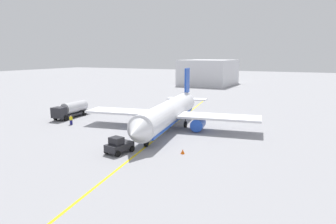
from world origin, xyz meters
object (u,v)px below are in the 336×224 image
Objects in this scene: pushback_tug at (119,146)px; safety_cone_nose at (183,152)px; airplane at (169,113)px; refueling_worker at (71,120)px; fuel_tanker at (71,109)px.

safety_cone_nose is (-3.29, 7.62, -0.70)m from pushback_tug.
airplane is 18.24m from refueling_worker.
refueling_worker is (5.05, 4.61, -0.89)m from fuel_tanker.
safety_cone_nose is at bearing 33.03° from airplane.
airplane is 3.45× the size of fuel_tanker.
fuel_tanker is 2.46× the size of pushback_tug.
safety_cone_nose is (6.61, 25.01, -0.52)m from refueling_worker.
pushback_tug is 20.01m from refueling_worker.
pushback_tug is at bearing -0.11° from airplane.
refueling_worker is (-9.89, -17.39, -0.19)m from pushback_tug.
pushback_tug is at bearing 55.82° from fuel_tanker.
safety_cone_nose is (11.65, 29.62, -1.41)m from fuel_tanker.
fuel_tanker is 26.60m from pushback_tug.
fuel_tanker reaches higher than pushback_tug.
airplane is 22.05m from fuel_tanker.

